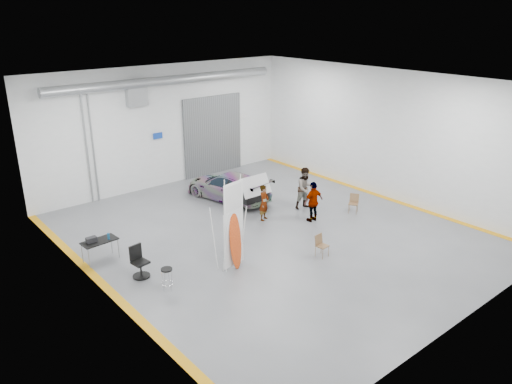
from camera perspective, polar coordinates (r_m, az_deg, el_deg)
ground at (r=20.10m, az=1.73°, el=-4.75°), size 16.00×16.00×0.00m
room_shell at (r=20.56m, az=-1.77°, el=7.84°), size 14.02×16.18×6.01m
sedan_car at (r=23.45m, az=-3.20°, el=0.66°), size 2.56×4.67×1.28m
person_a at (r=21.08m, az=0.93°, el=-1.22°), size 0.67×0.57×1.56m
person_b at (r=22.34m, az=5.68°, el=0.44°), size 1.06×0.89×1.91m
person_c at (r=21.06m, az=6.57°, el=-1.09°), size 1.03×0.45×1.75m
surfboard_display at (r=16.94m, az=-2.60°, el=-4.70°), size 0.94×0.37×3.34m
folding_chair_near at (r=18.37m, az=7.53°, el=-6.57°), size 0.42×0.44×0.83m
folding_chair_far at (r=22.39m, az=11.02°, el=-1.71°), size 0.53×0.64×0.84m
shop_stool at (r=16.38m, az=-10.11°, el=-9.79°), size 0.39×0.39×0.76m
work_table at (r=18.54m, az=-17.67°, el=-5.36°), size 1.27×0.70×1.01m
office_chair at (r=17.28m, az=-13.18°, el=-7.94°), size 0.59×0.59×1.10m
trunk_lid at (r=21.77m, az=-0.14°, el=0.97°), size 1.49×0.91×0.04m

